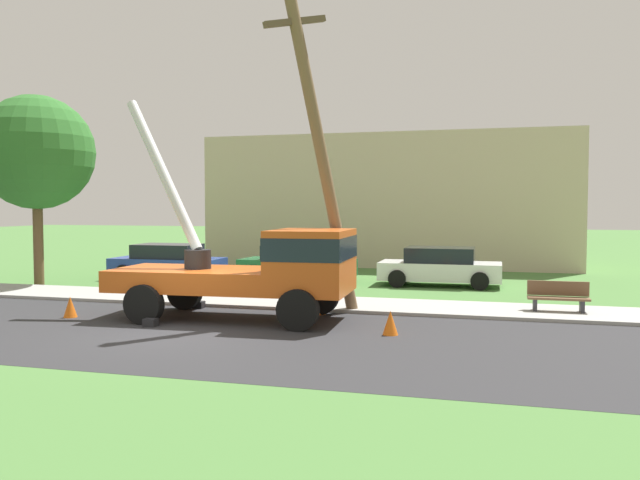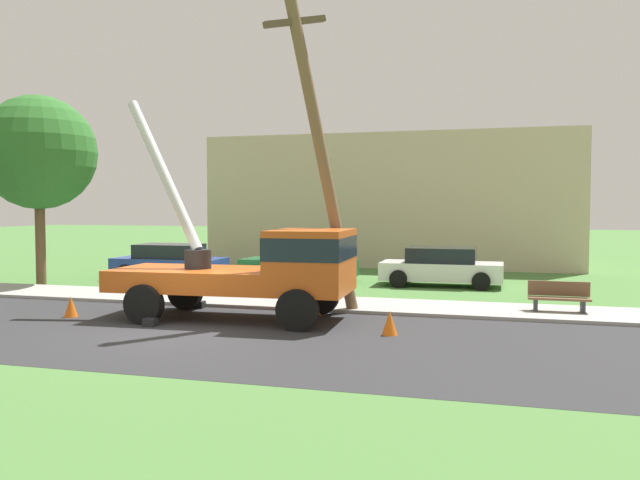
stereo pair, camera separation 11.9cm
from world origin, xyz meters
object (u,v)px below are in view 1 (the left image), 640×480
parked_sedan_white (440,267)px  parked_sedan_green (297,263)px  utility_truck (263,266)px  leaning_utility_pole (320,146)px  traffic_cone_behind (70,307)px  roadside_tree_near (36,153)px  parked_sedan_blue (168,262)px  traffic_cone_curbside (319,304)px  park_bench (558,298)px  traffic_cone_ahead (390,323)px

parked_sedan_white → parked_sedan_green: bearing=-179.2°
utility_truck → parked_sedan_green: utility_truck is taller
utility_truck → leaning_utility_pole: size_ratio=0.78×
parked_sedan_green → traffic_cone_behind: bearing=-109.9°
traffic_cone_behind → parked_sedan_green: bearing=70.1°
leaning_utility_pole → traffic_cone_behind: 7.87m
utility_truck → parked_sedan_white: size_ratio=1.56×
roadside_tree_near → parked_sedan_blue: bearing=37.9°
leaning_utility_pole → traffic_cone_curbside: bearing=110.9°
traffic_cone_behind → parked_sedan_green: size_ratio=0.12×
utility_truck → parked_sedan_white: bearing=65.7°
park_bench → parked_sedan_green: bearing=149.1°
leaning_utility_pole → traffic_cone_ahead: leaning_utility_pole is taller
traffic_cone_curbside → traffic_cone_ahead: bearing=-44.7°
traffic_cone_ahead → utility_truck: bearing=163.3°
leaning_utility_pole → parked_sedan_green: 8.66m
parked_sedan_white → park_bench: (3.63, -5.53, -0.25)m
traffic_cone_curbside → parked_sedan_green: size_ratio=0.12×
traffic_cone_ahead → park_bench: park_bench is taller
leaning_utility_pole → roadside_tree_near: (-11.80, 3.55, 0.36)m
traffic_cone_behind → parked_sedan_white: parked_sedan_white is taller
utility_truck → park_bench: utility_truck is taller
traffic_cone_curbside → utility_truck: bearing=-133.4°
utility_truck → traffic_cone_curbside: 2.05m
traffic_cone_behind → roadside_tree_near: bearing=134.3°
traffic_cone_behind → roadside_tree_near: 9.16m
traffic_cone_ahead → parked_sedan_white: bearing=88.1°
traffic_cone_ahead → traffic_cone_curbside: (-2.31, 2.29, 0.00)m
traffic_cone_ahead → traffic_cone_curbside: 3.25m
parked_sedan_blue → parked_sedan_white: (10.66, 0.84, 0.00)m
parked_sedan_white → roadside_tree_near: (-14.39, -3.75, 4.18)m
parked_sedan_blue → roadside_tree_near: size_ratio=0.63×
traffic_cone_behind → park_bench: size_ratio=0.35×
leaning_utility_pole → parked_sedan_blue: bearing=141.4°
leaning_utility_pole → park_bench: 7.64m
park_bench → roadside_tree_near: 18.64m
leaning_utility_pole → parked_sedan_green: leaning_utility_pole is taller
park_bench → leaning_utility_pole: bearing=-164.2°
utility_truck → parked_sedan_green: bearing=101.3°
traffic_cone_ahead → leaning_utility_pole: bearing=136.1°
parked_sedan_white → roadside_tree_near: size_ratio=0.63×
leaning_utility_pole → parked_sedan_blue: size_ratio=1.99×
traffic_cone_behind → leaning_utility_pole: bearing=18.6°
traffic_cone_ahead → park_bench: bearing=45.0°
park_bench → traffic_cone_ahead: bearing=-135.0°
utility_truck → traffic_cone_ahead: (3.49, -1.04, -1.13)m
utility_truck → parked_sedan_white: (3.81, 8.43, -0.70)m
parked_sedan_blue → park_bench: size_ratio=2.78×
traffic_cone_ahead → parked_sedan_green: size_ratio=0.12×
traffic_cone_ahead → parked_sedan_white: 9.49m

